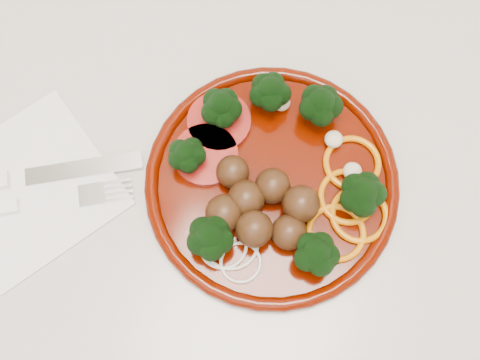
% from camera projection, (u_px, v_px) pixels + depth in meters
% --- Properties ---
extents(counter, '(2.40, 0.60, 0.90)m').
position_uv_depth(counter, '(211.00, 240.00, 1.05)').
color(counter, silver).
rests_on(counter, ground).
extents(plate, '(0.25, 0.25, 0.05)m').
position_uv_depth(plate, '(271.00, 181.00, 0.59)').
color(plate, '#460A00').
rests_on(plate, counter).
extents(napkin, '(0.21, 0.21, 0.00)m').
position_uv_depth(napkin, '(30.00, 188.00, 0.60)').
color(napkin, white).
rests_on(napkin, counter).
extents(knife, '(0.20, 0.12, 0.01)m').
position_uv_depth(knife, '(3.00, 181.00, 0.60)').
color(knife, silver).
rests_on(knife, napkin).
extents(fork, '(0.18, 0.11, 0.01)m').
position_uv_depth(fork, '(1.00, 209.00, 0.59)').
color(fork, white).
rests_on(fork, napkin).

